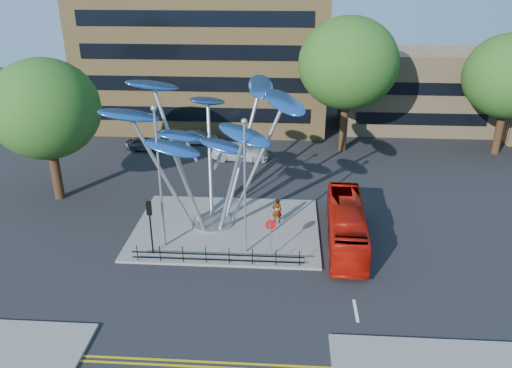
# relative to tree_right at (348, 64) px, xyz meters

# --- Properties ---
(ground) EXTENTS (120.00, 120.00, 0.00)m
(ground) POSITION_rel_tree_right_xyz_m (-8.00, -22.00, -8.04)
(ground) COLOR black
(ground) RESTS_ON ground
(traffic_island) EXTENTS (12.00, 9.00, 0.15)m
(traffic_island) POSITION_rel_tree_right_xyz_m (-9.00, -16.00, -7.96)
(traffic_island) COLOR slate
(traffic_island) RESTS_ON ground
(double_yellow_near) EXTENTS (40.00, 0.12, 0.01)m
(double_yellow_near) POSITION_rel_tree_right_xyz_m (-8.00, -28.00, -8.03)
(double_yellow_near) COLOR gold
(double_yellow_near) RESTS_ON ground
(double_yellow_far) EXTENTS (40.00, 0.12, 0.01)m
(double_yellow_far) POSITION_rel_tree_right_xyz_m (-8.00, -28.30, -8.03)
(double_yellow_far) COLOR gold
(double_yellow_far) RESTS_ON ground
(low_building_near) EXTENTS (15.00, 8.00, 8.00)m
(low_building_near) POSITION_rel_tree_right_xyz_m (8.00, 8.00, -4.04)
(low_building_near) COLOR tan
(low_building_near) RESTS_ON ground
(tree_right) EXTENTS (8.80, 8.80, 12.11)m
(tree_right) POSITION_rel_tree_right_xyz_m (0.00, 0.00, 0.00)
(tree_right) COLOR black
(tree_right) RESTS_ON ground
(tree_left) EXTENTS (7.60, 7.60, 10.32)m
(tree_left) POSITION_rel_tree_right_xyz_m (-22.00, -12.00, -1.24)
(tree_left) COLOR black
(tree_left) RESTS_ON ground
(tree_far) EXTENTS (8.00, 8.00, 10.81)m
(tree_far) POSITION_rel_tree_right_xyz_m (14.00, 0.00, -0.93)
(tree_far) COLOR black
(tree_far) RESTS_ON ground
(leaf_sculpture) EXTENTS (12.72, 9.54, 9.51)m
(leaf_sculpture) POSITION_rel_tree_right_xyz_m (-10.07, -15.32, -1.16)
(leaf_sculpture) COLOR #9EA0A5
(leaf_sculpture) RESTS_ON traffic_island
(street_lamp_left) EXTENTS (0.36, 0.36, 8.80)m
(street_lamp_left) POSITION_rel_tree_right_xyz_m (-12.50, -18.50, -2.68)
(street_lamp_left) COLOR #9EA0A5
(street_lamp_left) RESTS_ON traffic_island
(street_lamp_right) EXTENTS (0.36, 0.36, 8.30)m
(street_lamp_right) POSITION_rel_tree_right_xyz_m (-7.50, -19.00, -2.94)
(street_lamp_right) COLOR #9EA0A5
(street_lamp_right) RESTS_ON traffic_island
(traffic_light_island) EXTENTS (0.28, 0.18, 3.42)m
(traffic_light_island) POSITION_rel_tree_right_xyz_m (-13.00, -19.50, -5.42)
(traffic_light_island) COLOR black
(traffic_light_island) RESTS_ON traffic_island
(no_entry_sign_island) EXTENTS (0.60, 0.10, 2.45)m
(no_entry_sign_island) POSITION_rel_tree_right_xyz_m (-6.00, -19.48, -6.22)
(no_entry_sign_island) COLOR #9EA0A5
(no_entry_sign_island) RESTS_ON traffic_island
(pedestrian_railing_front) EXTENTS (10.00, 0.06, 1.00)m
(pedestrian_railing_front) POSITION_rel_tree_right_xyz_m (-9.00, -20.30, -7.48)
(pedestrian_railing_front) COLOR black
(pedestrian_railing_front) RESTS_ON traffic_island
(red_bus) EXTENTS (2.49, 9.03, 2.49)m
(red_bus) POSITION_rel_tree_right_xyz_m (-1.40, -17.21, -6.79)
(red_bus) COLOR #B61208
(red_bus) RESTS_ON ground
(pedestrian) EXTENTS (0.72, 0.53, 1.80)m
(pedestrian) POSITION_rel_tree_right_xyz_m (-5.73, -15.22, -6.99)
(pedestrian) COLOR gray
(pedestrian) RESTS_ON traffic_island
(parked_car_left) EXTENTS (3.87, 1.87, 1.27)m
(parked_car_left) POSITION_rel_tree_right_xyz_m (-18.33, -1.33, -7.40)
(parked_car_left) COLOR #3E4046
(parked_car_left) RESTS_ON ground
(parked_car_mid) EXTENTS (3.91, 1.43, 1.28)m
(parked_car_mid) POSITION_rel_tree_right_xyz_m (-13.83, 0.85, -7.40)
(parked_car_mid) COLOR #ABADB3
(parked_car_mid) RESTS_ON ground
(parked_car_right) EXTENTS (5.18, 2.30, 1.48)m
(parked_car_right) POSITION_rel_tree_right_xyz_m (-9.33, -3.11, -7.30)
(parked_car_right) COLOR silver
(parked_car_right) RESTS_ON ground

